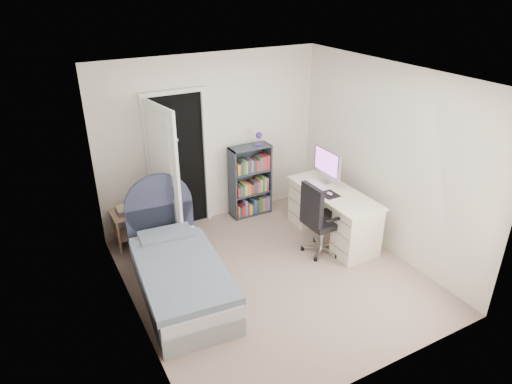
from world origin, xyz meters
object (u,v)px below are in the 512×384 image
bookcase (251,183)px  bed (179,272)px  floor_lamp (176,199)px  office_chair (319,216)px  nightstand (127,220)px  desk (332,212)px

bookcase → bed: bearing=-141.7°
bookcase → floor_lamp: bearing=-172.8°
floor_lamp → office_chair: bearing=-40.4°
nightstand → office_chair: (2.18, -1.43, 0.17)m
nightstand → bookcase: 1.95m
bookcase → office_chair: size_ratio=1.29×
desk → floor_lamp: bearing=152.0°
nightstand → desk: 2.87m
bookcase → desk: 1.37m
bookcase → nightstand: bearing=-179.8°
bed → desk: bearing=3.4°
nightstand → office_chair: size_ratio=0.58×
desk → bed: bearing=-176.6°
bed → bookcase: bookcase is taller
bed → desk: 2.36m
nightstand → desk: bearing=-24.3°
nightstand → bed: bearing=-78.6°
bed → desk: desk is taller
bed → bookcase: bearing=38.3°
bookcase → desk: bearing=-60.7°
floor_lamp → nightstand: bearing=167.3°
office_chair → floor_lamp: bearing=139.6°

